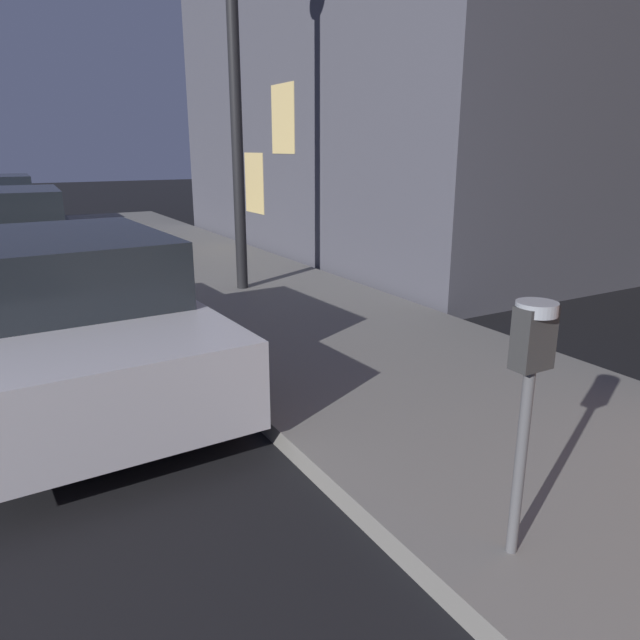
{
  "coord_description": "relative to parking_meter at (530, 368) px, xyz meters",
  "views": [
    {
      "loc": [
        2.32,
        -1.55,
        2.13
      ],
      "look_at": [
        4.15,
        1.63,
        1.06
      ],
      "focal_mm": 33.16,
      "sensor_mm": 36.0,
      "label": 1
    }
  ],
  "objects": [
    {
      "name": "parking_meter",
      "position": [
        0.0,
        0.0,
        0.0
      ],
      "size": [
        0.19,
        0.19,
        1.32
      ],
      "color": "#59595B",
      "rests_on": "sidewalk"
    },
    {
      "name": "car_silver",
      "position": [
        -1.6,
        3.82,
        -0.45
      ],
      "size": [
        2.26,
        4.53,
        1.43
      ],
      "color": "#B7B7BF",
      "rests_on": "ground"
    },
    {
      "name": "car_black",
      "position": [
        -1.6,
        10.43,
        -0.43
      ],
      "size": [
        2.25,
        4.59,
        1.43
      ],
      "color": "black",
      "rests_on": "ground"
    },
    {
      "name": "car_blue",
      "position": [
        -1.6,
        16.41,
        -0.43
      ],
      "size": [
        2.14,
        4.3,
        1.43
      ],
      "color": "navy",
      "rests_on": "ground"
    },
    {
      "name": "street_lamp",
      "position": [
        1.1,
        6.18,
        2.5
      ],
      "size": [
        0.44,
        0.44,
        5.26
      ],
      "color": "black",
      "rests_on": "sidewalk"
    }
  ]
}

